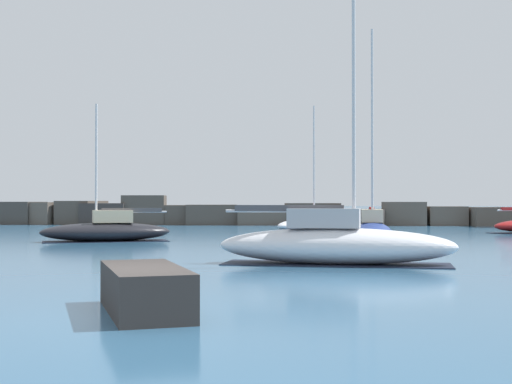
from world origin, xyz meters
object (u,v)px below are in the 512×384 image
at_px(sailboat_moored_0, 310,223).
at_px(sailboat_moored_1, 372,230).
at_px(sailboat_moored_5, 107,230).
at_px(sailboat_moored_3, 335,243).

height_order(sailboat_moored_0, sailboat_moored_1, sailboat_moored_1).
relative_size(sailboat_moored_0, sailboat_moored_5, 1.24).
height_order(sailboat_moored_1, sailboat_moored_5, sailboat_moored_1).
xyz_separation_m(sailboat_moored_0, sailboat_moored_5, (-10.07, -13.66, 0.02)).
bearing_deg(sailboat_moored_1, sailboat_moored_3, -98.76).
height_order(sailboat_moored_3, sailboat_moored_5, sailboat_moored_3).
distance_m(sailboat_moored_0, sailboat_moored_1, 13.84).
bearing_deg(sailboat_moored_3, sailboat_moored_1, 81.24).
distance_m(sailboat_moored_0, sailboat_moored_5, 16.97).
distance_m(sailboat_moored_3, sailboat_moored_5, 16.91).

